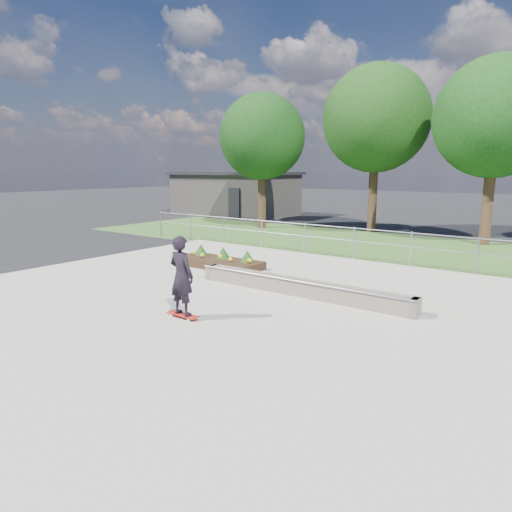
{
  "coord_description": "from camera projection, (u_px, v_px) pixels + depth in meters",
  "views": [
    {
      "loc": [
        6.71,
        -7.2,
        3.17
      ],
      "look_at": [
        0.2,
        1.5,
        1.1
      ],
      "focal_mm": 32.0,
      "sensor_mm": 36.0,
      "label": 1
    }
  ],
  "objects": [
    {
      "name": "ground",
      "position": [
        209.0,
        313.0,
        10.21
      ],
      "size": [
        120.0,
        120.0,
        0.0
      ],
      "primitive_type": "plane",
      "color": "black",
      "rests_on": "ground"
    },
    {
      "name": "grass_verge",
      "position": [
        389.0,
        247.0,
        18.86
      ],
      "size": [
        30.0,
        8.0,
        0.02
      ],
      "primitive_type": "cube",
      "color": "#325421",
      "rests_on": "ground"
    },
    {
      "name": "concrete_slab",
      "position": [
        209.0,
        312.0,
        10.2
      ],
      "size": [
        15.0,
        15.0,
        0.06
      ],
      "primitive_type": "cube",
      "color": "#9D988B",
      "rests_on": "ground"
    },
    {
      "name": "fence",
      "position": [
        354.0,
        239.0,
        15.96
      ],
      "size": [
        20.06,
        0.06,
        1.2
      ],
      "color": "gray",
      "rests_on": "ground"
    },
    {
      "name": "building",
      "position": [
        235.0,
        193.0,
        32.32
      ],
      "size": [
        8.4,
        5.4,
        3.0
      ],
      "color": "#2E2B29",
      "rests_on": "ground"
    },
    {
      "name": "tree_far_left",
      "position": [
        262.0,
        137.0,
        24.23
      ],
      "size": [
        4.55,
        4.55,
        7.15
      ],
      "color": "#301E13",
      "rests_on": "ground"
    },
    {
      "name": "tree_mid_left",
      "position": [
        376.0,
        119.0,
        22.43
      ],
      "size": [
        5.25,
        5.25,
        8.25
      ],
      "color": "black",
      "rests_on": "ground"
    },
    {
      "name": "tree_mid_right",
      "position": [
        496.0,
        118.0,
        18.48
      ],
      "size": [
        4.9,
        4.9,
        7.7
      ],
      "color": "#382016",
      "rests_on": "ground"
    },
    {
      "name": "grind_ledge",
      "position": [
        298.0,
        287.0,
        11.44
      ],
      "size": [
        6.0,
        0.44,
        0.43
      ],
      "color": "brown",
      "rests_on": "concrete_slab"
    },
    {
      "name": "planter_bed",
      "position": [
        219.0,
        261.0,
        14.8
      ],
      "size": [
        3.0,
        1.2,
        0.61
      ],
      "color": "black",
      "rests_on": "concrete_slab"
    },
    {
      "name": "skateboarder",
      "position": [
        181.0,
        276.0,
        9.52
      ],
      "size": [
        0.8,
        0.4,
        1.76
      ],
      "color": "white",
      "rests_on": "concrete_slab"
    }
  ]
}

